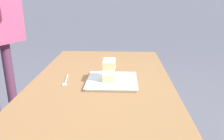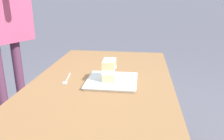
# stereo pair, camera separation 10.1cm
# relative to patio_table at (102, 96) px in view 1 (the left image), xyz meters

# --- Properties ---
(patio_table) EXTENTS (1.36, 0.79, 0.69)m
(patio_table) POSITION_rel_patio_table_xyz_m (0.00, 0.00, 0.00)
(patio_table) COLOR olive
(patio_table) RESTS_ON ground
(dessert_plate) EXTENTS (0.28, 0.28, 0.02)m
(dessert_plate) POSITION_rel_patio_table_xyz_m (0.03, 0.06, 0.11)
(dessert_plate) COLOR white
(dessert_plate) RESTS_ON patio_table
(cake_slice) EXTENTS (0.11, 0.08, 0.11)m
(cake_slice) POSITION_rel_patio_table_xyz_m (0.03, 0.05, 0.17)
(cake_slice) COLOR #EAD18C
(cake_slice) RESTS_ON dessert_plate
(dessert_fork) EXTENTS (0.17, 0.04, 0.01)m
(dessert_fork) POSITION_rel_patio_table_xyz_m (0.03, -0.20, 0.10)
(dessert_fork) COLOR silver
(dessert_fork) RESTS_ON patio_table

